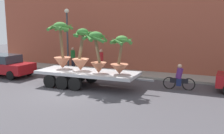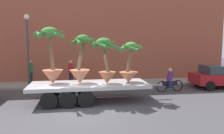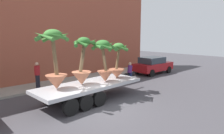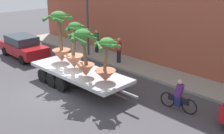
{
  "view_description": "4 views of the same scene",
  "coord_description": "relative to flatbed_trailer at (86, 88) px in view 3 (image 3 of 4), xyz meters",
  "views": [
    {
      "loc": [
        7.75,
        -11.55,
        3.79
      ],
      "look_at": [
        1.98,
        1.53,
        1.33
      ],
      "focal_mm": 40.16,
      "sensor_mm": 36.0,
      "label": 1
    },
    {
      "loc": [
        -0.04,
        -9.91,
        3.12
      ],
      "look_at": [
        1.67,
        2.0,
        1.76
      ],
      "focal_mm": 34.7,
      "sensor_mm": 36.0,
      "label": 2
    },
    {
      "loc": [
        -6.22,
        -7.3,
        3.66
      ],
      "look_at": [
        2.42,
        1.79,
        1.64
      ],
      "focal_mm": 32.29,
      "sensor_mm": 36.0,
      "label": 3
    },
    {
      "loc": [
        11.39,
        -6.76,
        6.03
      ],
      "look_at": [
        2.61,
        1.75,
        1.66
      ],
      "focal_mm": 43.24,
      "sensor_mm": 36.0,
      "label": 4
    }
  ],
  "objects": [
    {
      "name": "building_facade",
      "position": [
        -0.11,
        6.38,
        4.1
      ],
      "size": [
        24.0,
        1.2,
        9.73
      ],
      "primitive_type": "cube",
      "color": "#9E4C38",
      "rests_on": "ground"
    },
    {
      "name": "sidewalk",
      "position": [
        -0.11,
        4.68,
        -0.69
      ],
      "size": [
        24.0,
        2.2,
        0.15
      ],
      "primitive_type": "cube",
      "color": "gray",
      "rests_on": "ground"
    },
    {
      "name": "potted_palm_extra",
      "position": [
        1.09,
        -0.25,
        1.47
      ],
      "size": [
        1.48,
        1.52,
        2.39
      ],
      "color": "#B26647",
      "rests_on": "flatbed_trailer"
    },
    {
      "name": "flatbed_trailer",
      "position": [
        0.0,
        0.0,
        0.0
      ],
      "size": [
        7.22,
        2.41,
        0.98
      ],
      "color": "#B7BABF",
      "rests_on": "ground"
    },
    {
      "name": "parked_car",
      "position": [
        9.43,
        2.26,
        0.06
      ],
      "size": [
        4.11,
        2.01,
        1.58
      ],
      "color": "maroon",
      "rests_on": "ground"
    },
    {
      "name": "cyclist",
      "position": [
        5.46,
        1.66,
        -0.1
      ],
      "size": [
        1.84,
        0.38,
        1.54
      ],
      "color": "black",
      "rests_on": "ground"
    },
    {
      "name": "pedestrian_near_gate",
      "position": [
        -0.89,
        4.24,
        0.28
      ],
      "size": [
        0.36,
        0.36,
        1.71
      ],
      "color": "black",
      "rests_on": "sidewalk"
    },
    {
      "name": "potted_palm_middle",
      "position": [
        -1.68,
        0.23,
        1.64
      ],
      "size": [
        1.68,
        1.67,
        2.94
      ],
      "color": "#B26647",
      "rests_on": "flatbed_trailer"
    },
    {
      "name": "ground_plane",
      "position": [
        -0.11,
        -1.42,
        -0.77
      ],
      "size": [
        60.0,
        60.0,
        0.0
      ],
      "primitive_type": "plane",
      "color": "#423F44"
    },
    {
      "name": "potted_palm_rear",
      "position": [
        -0.16,
        0.09,
        1.22
      ],
      "size": [
        1.38,
        1.33,
        2.56
      ],
      "color": "#C17251",
      "rests_on": "flatbed_trailer"
    },
    {
      "name": "potted_palm_front",
      "position": [
        2.43,
        0.01,
        1.18
      ],
      "size": [
        1.32,
        1.34,
        2.18
      ],
      "color": "#B26647",
      "rests_on": "flatbed_trailer"
    }
  ]
}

